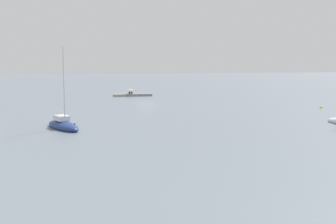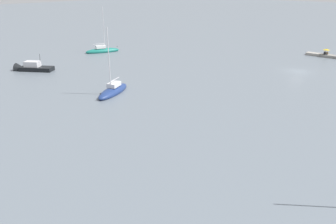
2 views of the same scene
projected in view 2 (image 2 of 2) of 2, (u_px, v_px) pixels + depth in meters
ground_plane at (298, 72)px, 63.92m from camera, size 500.00×500.00×0.00m
seawall_pier at (328, 56)px, 76.02m from camera, size 9.47×1.85×0.58m
person_seated_brown_left at (327, 53)px, 75.85m from camera, size 0.47×0.65×0.73m
person_seated_dark_right at (325, 53)px, 76.27m from camera, size 0.47×0.65×0.73m
umbrella_open_yellow at (327, 49)px, 75.78m from camera, size 1.47×1.47×1.31m
sailboat_teal_near at (102, 51)px, 81.30m from camera, size 5.31×8.49×11.02m
sailboat_navy_mid at (113, 91)px, 51.35m from camera, size 5.06×8.26×10.40m
motorboat_black_near at (31, 68)px, 64.48m from camera, size 7.36×5.97×4.13m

